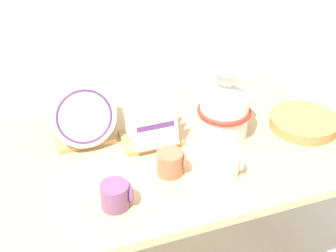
% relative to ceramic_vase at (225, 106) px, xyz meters
% --- Properties ---
extents(display_table, '(1.44, 0.84, 0.65)m').
position_rel_ceramic_vase_xyz_m(display_table, '(-0.25, -0.03, -0.20)').
color(display_table, tan).
rests_on(display_table, ground_plane).
extents(ceramic_vase, '(0.22, 0.22, 0.30)m').
position_rel_ceramic_vase_xyz_m(ceramic_vase, '(0.00, 0.00, 0.00)').
color(ceramic_vase, white).
rests_on(ceramic_vase, display_table).
extents(dish_rack_round_plates, '(0.25, 0.22, 0.27)m').
position_rel_ceramic_vase_xyz_m(dish_rack_round_plates, '(-0.54, 0.14, -0.02)').
color(dish_rack_round_plates, tan).
rests_on(dish_rack_round_plates, display_table).
extents(dish_rack_square_plates, '(0.23, 0.20, 0.20)m').
position_rel_ceramic_vase_xyz_m(dish_rack_square_plates, '(-0.30, 0.05, -0.07)').
color(dish_rack_square_plates, tan).
rests_on(dish_rack_square_plates, display_table).
extents(wicker_charger_stack, '(0.28, 0.28, 0.04)m').
position_rel_ceramic_vase_xyz_m(wicker_charger_stack, '(0.34, -0.07, -0.11)').
color(wicker_charger_stack, '#AD7F47').
rests_on(wicker_charger_stack, display_table).
extents(mug_plum_glaze, '(0.11, 0.10, 0.09)m').
position_rel_ceramic_vase_xyz_m(mug_plum_glaze, '(-0.52, -0.27, -0.08)').
color(mug_plum_glaze, '#7A4770').
rests_on(mug_plum_glaze, display_table).
extents(mug_terracotta_glaze, '(0.11, 0.10, 0.09)m').
position_rel_ceramic_vase_xyz_m(mug_terracotta_glaze, '(-0.29, -0.17, -0.08)').
color(mug_terracotta_glaze, '#B76647').
rests_on(mug_terracotta_glaze, display_table).
extents(mug_cream_glaze, '(0.11, 0.10, 0.09)m').
position_rel_ceramic_vase_xyz_m(mug_cream_glaze, '(-0.10, -0.24, -0.08)').
color(mug_cream_glaze, silver).
rests_on(mug_cream_glaze, display_table).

